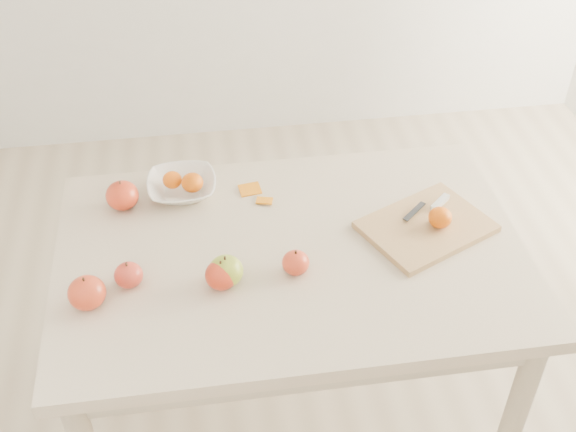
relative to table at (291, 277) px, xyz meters
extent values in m
plane|color=#C6B293|center=(0.00, 0.00, -0.65)|extent=(3.50, 3.50, 0.00)
cube|color=beige|center=(0.00, 0.00, 0.08)|extent=(1.20, 0.80, 0.04)
cylinder|color=#BCAA8E|center=(-0.54, 0.34, -0.30)|extent=(0.06, 0.06, 0.71)
cylinder|color=#BCAA8E|center=(0.54, 0.34, -0.30)|extent=(0.06, 0.06, 0.71)
cylinder|color=#BCAA8E|center=(0.54, -0.34, -0.30)|extent=(0.06, 0.06, 0.71)
cube|color=tan|center=(0.37, 0.03, 0.11)|extent=(0.39, 0.35, 0.02)
ellipsoid|color=#CF5307|center=(0.40, 0.02, 0.14)|extent=(0.06, 0.06, 0.05)
imported|color=white|center=(-0.27, 0.28, 0.12)|extent=(0.19, 0.19, 0.05)
ellipsoid|color=#CF5707|center=(-0.29, 0.29, 0.14)|extent=(0.05, 0.05, 0.05)
ellipsoid|color=#DA5E07|center=(-0.24, 0.26, 0.14)|extent=(0.06, 0.06, 0.05)
cube|color=orange|center=(-0.08, 0.26, 0.10)|extent=(0.07, 0.05, 0.01)
cube|color=orange|center=(-0.04, 0.20, 0.10)|extent=(0.05, 0.05, 0.01)
cube|color=silver|center=(0.43, 0.10, 0.12)|extent=(0.07, 0.06, 0.01)
cube|color=#33353A|center=(0.35, 0.07, 0.12)|extent=(0.08, 0.08, 0.00)
ellipsoid|color=olive|center=(-0.17, -0.10, 0.14)|extent=(0.09, 0.09, 0.08)
ellipsoid|color=#A2010E|center=(0.00, -0.08, 0.13)|extent=(0.07, 0.07, 0.06)
ellipsoid|color=maroon|center=(-0.41, -0.07, 0.13)|extent=(0.07, 0.07, 0.06)
ellipsoid|color=#9D0812|center=(-0.18, -0.10, 0.13)|extent=(0.08, 0.08, 0.07)
ellipsoid|color=#A10D0E|center=(-0.50, -0.12, 0.14)|extent=(0.09, 0.09, 0.08)
ellipsoid|color=#A8191B|center=(-0.43, 0.24, 0.14)|extent=(0.09, 0.09, 0.08)
camera|label=1|loc=(-0.21, -1.35, 1.34)|focal=45.00mm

